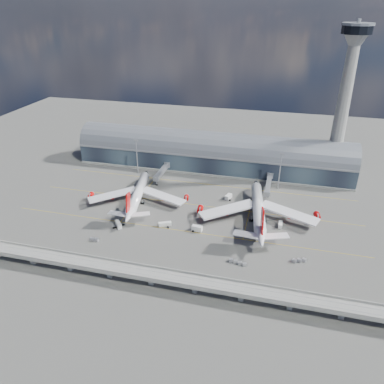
% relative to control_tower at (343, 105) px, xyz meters
% --- Properties ---
extents(ground, '(500.00, 500.00, 0.00)m').
position_rel_control_tower_xyz_m(ground, '(-85.00, -83.00, -51.64)').
color(ground, '#474744').
rests_on(ground, ground).
extents(taxi_lines, '(200.00, 80.12, 0.01)m').
position_rel_control_tower_xyz_m(taxi_lines, '(-85.00, -60.89, -51.63)').
color(taxi_lines, gold).
rests_on(taxi_lines, ground).
extents(terminal, '(200.00, 30.00, 28.00)m').
position_rel_control_tower_xyz_m(terminal, '(-85.00, -5.01, -40.30)').
color(terminal, '#1C232F').
rests_on(terminal, ground).
extents(control_tower, '(19.00, 19.00, 103.00)m').
position_rel_control_tower_xyz_m(control_tower, '(0.00, 0.00, 0.00)').
color(control_tower, gray).
rests_on(control_tower, ground).
extents(guideway, '(220.00, 8.50, 7.20)m').
position_rel_control_tower_xyz_m(guideway, '(-85.00, -138.00, -46.34)').
color(guideway, gray).
rests_on(guideway, ground).
extents(floodlight_mast_left, '(3.00, 0.70, 25.70)m').
position_rel_control_tower_xyz_m(floodlight_mast_left, '(-135.00, -28.00, -38.00)').
color(floodlight_mast_left, gray).
rests_on(floodlight_mast_left, ground).
extents(floodlight_mast_right, '(3.00, 0.70, 25.70)m').
position_rel_control_tower_xyz_m(floodlight_mast_right, '(-35.00, -28.00, -38.00)').
color(floodlight_mast_right, gray).
rests_on(floodlight_mast_right, ground).
extents(airliner_left, '(62.95, 66.28, 20.29)m').
position_rel_control_tower_xyz_m(airliner_left, '(-118.67, -69.27, -45.84)').
color(airliner_left, white).
rests_on(airliner_left, ground).
extents(airliner_right, '(70.31, 73.54, 23.35)m').
position_rel_control_tower_xyz_m(airliner_right, '(-44.50, -70.85, -45.58)').
color(airliner_right, white).
rests_on(airliner_right, ground).
extents(jet_bridge_left, '(4.40, 28.00, 7.25)m').
position_rel_control_tower_xyz_m(jet_bridge_left, '(-115.59, -29.88, -46.46)').
color(jet_bridge_left, gray).
rests_on(jet_bridge_left, ground).
extents(jet_bridge_right, '(4.40, 32.00, 7.25)m').
position_rel_control_tower_xyz_m(jet_bridge_right, '(-41.27, -31.82, -46.46)').
color(jet_bridge_right, gray).
rests_on(jet_bridge_right, ground).
extents(service_truck_0, '(6.15, 6.81, 2.87)m').
position_rel_control_tower_xyz_m(service_truck_0, '(-118.89, -98.00, -50.15)').
color(service_truck_0, silver).
rests_on(service_truck_0, ground).
extents(service_truck_1, '(5.95, 3.35, 3.30)m').
position_rel_control_tower_xyz_m(service_truck_1, '(-75.41, -91.34, -49.97)').
color(service_truck_1, silver).
rests_on(service_truck_1, ground).
extents(service_truck_2, '(7.32, 4.90, 2.58)m').
position_rel_control_tower_xyz_m(service_truck_2, '(-93.96, -90.92, -50.29)').
color(service_truck_2, silver).
rests_on(service_truck_2, ground).
extents(service_truck_3, '(2.29, 5.47, 2.64)m').
position_rel_control_tower_xyz_m(service_truck_3, '(-31.42, -75.73, -50.29)').
color(service_truck_3, silver).
rests_on(service_truck_3, ground).
extents(service_truck_4, '(4.07, 5.98, 3.18)m').
position_rel_control_tower_xyz_m(service_truck_4, '(-64.80, -50.79, -50.03)').
color(service_truck_4, silver).
rests_on(service_truck_4, ground).
extents(service_truck_5, '(6.32, 5.61, 2.97)m').
position_rel_control_tower_xyz_m(service_truck_5, '(-126.23, -41.17, -50.12)').
color(service_truck_5, silver).
rests_on(service_truck_5, ground).
extents(cargo_train_0, '(5.07, 1.93, 1.69)m').
position_rel_control_tower_xyz_m(cargo_train_0, '(-125.52, -113.90, -50.75)').
color(cargo_train_0, gray).
rests_on(cargo_train_0, ground).
extents(cargo_train_1, '(9.21, 3.48, 1.52)m').
position_rel_control_tower_xyz_m(cargo_train_1, '(-49.71, -114.22, -50.84)').
color(cargo_train_1, gray).
rests_on(cargo_train_1, ground).
extents(cargo_train_2, '(7.30, 3.92, 1.61)m').
position_rel_control_tower_xyz_m(cargo_train_2, '(-21.12, -105.36, -50.79)').
color(cargo_train_2, gray).
rests_on(cargo_train_2, ground).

